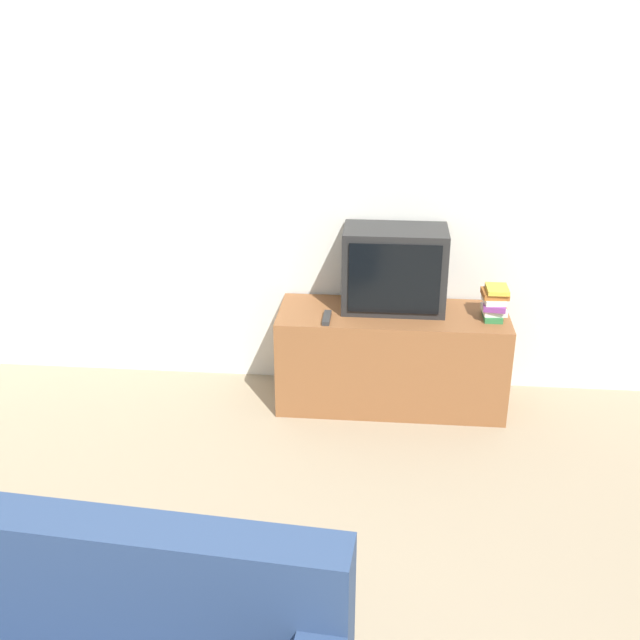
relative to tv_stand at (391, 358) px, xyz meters
name	(u,v)px	position (x,y,z in m)	size (l,w,h in m)	color
wall_back	(314,177)	(-0.49, 0.30, 1.01)	(9.00, 0.06, 2.60)	silver
tv_stand	(391,358)	(0.00, 0.00, 0.00)	(1.33, 0.50, 0.58)	brown
television	(394,269)	(0.00, 0.08, 0.53)	(0.59, 0.35, 0.48)	black
book_stack	(494,303)	(0.57, -0.03, 0.38)	(0.15, 0.20, 0.18)	#2D753D
remote_on_stand	(327,318)	(-0.37, -0.14, 0.30)	(0.04, 0.18, 0.02)	#2D2D2D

